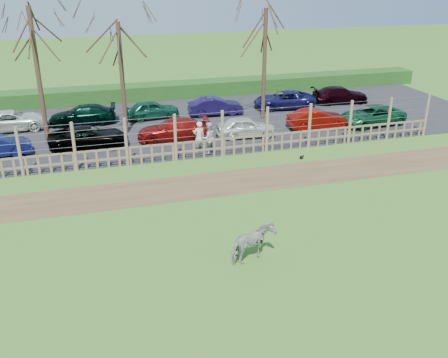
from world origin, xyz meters
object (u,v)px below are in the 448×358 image
object	(u,v)px
tree_right	(265,38)
car_6	(371,116)
visitor_b	(208,138)
car_4	(246,127)
car_13	(340,95)
crow	(302,157)
car_11	(215,106)
tree_mid	(120,51)
car_10	(152,110)
car_8	(12,121)
car_9	(83,115)
visitor_a	(199,137)
tree_left	(34,43)
car_5	(317,119)
car_3	(173,129)
car_12	(284,100)
car_2	(89,137)
zebra	(253,244)

from	to	relation	value
tree_right	car_6	distance (m)	8.31
visitor_b	car_4	size ratio (longest dim) A/B	0.49
tree_right	car_13	xyz separation A→B (m)	(6.85, 2.23, -4.60)
car_13	crow	bearing A→B (deg)	148.25
car_11	visitor_b	bearing A→B (deg)	164.50
tree_mid	car_10	xyz separation A→B (m)	(1.97, 2.51, -4.23)
visitor_b	car_4	bearing A→B (deg)	-156.74
car_8	car_9	world-z (taller)	same
tree_right	car_4	xyz separation A→B (m)	(-2.31, -3.36, -4.60)
car_9	car_13	bearing A→B (deg)	95.35
visitor_a	car_9	world-z (taller)	visitor_a
tree_left	crow	size ratio (longest dim) A/B	30.61
tree_left	car_8	size ratio (longest dim) A/B	1.82
visitor_b	car_8	distance (m)	12.84
tree_mid	car_5	world-z (taller)	tree_mid
tree_left	car_11	bearing A→B (deg)	16.42
crow	car_4	world-z (taller)	car_4
crow	visitor_b	bearing A→B (deg)	154.98
tree_mid	car_6	xyz separation A→B (m)	(15.09, -2.79, -4.23)
car_6	car_9	size ratio (longest dim) A/B	1.04
car_3	car_9	distance (m)	6.79
car_3	car_9	bearing A→B (deg)	-129.02
visitor_b	car_5	xyz separation A→B (m)	(7.58, 2.48, -0.26)
tree_mid	car_6	world-z (taller)	tree_mid
car_6	car_8	bearing A→B (deg)	-108.82
car_6	car_9	distance (m)	18.32
visitor_b	car_8	size ratio (longest dim) A/B	0.40
car_12	tree_right	bearing A→B (deg)	-42.57
car_6	car_12	bearing A→B (deg)	-150.13
visitor_a	visitor_b	size ratio (longest dim) A/B	1.00
car_5	car_9	world-z (taller)	same
visitor_b	car_6	bearing A→B (deg)	177.29
visitor_a	car_12	xyz separation A→B (m)	(7.91, 7.19, -0.26)
car_12	car_2	bearing A→B (deg)	-63.63
car_10	car_3	bearing A→B (deg)	179.84
visitor_b	car_2	bearing A→B (deg)	-37.97
tree_right	crow	size ratio (longest dim) A/B	28.57
car_4	tree_mid	bearing A→B (deg)	72.53
car_4	car_10	size ratio (longest dim) A/B	1.00
car_10	car_12	size ratio (longest dim) A/B	0.82
visitor_b	car_9	xyz separation A→B (m)	(-6.33, 7.49, -0.26)
car_8	visitor_a	bearing A→B (deg)	-128.78
car_8	car_10	world-z (taller)	same
zebra	car_13	world-z (taller)	zebra
visitor_b	tree_right	bearing A→B (deg)	-146.85
car_8	car_5	bearing A→B (deg)	-108.81
car_6	car_13	xyz separation A→B (m)	(0.76, 5.52, 0.00)
zebra	car_6	distance (m)	17.90
car_3	car_11	xyz separation A→B (m)	(3.72, 4.31, 0.00)
tree_right	car_6	world-z (taller)	tree_right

